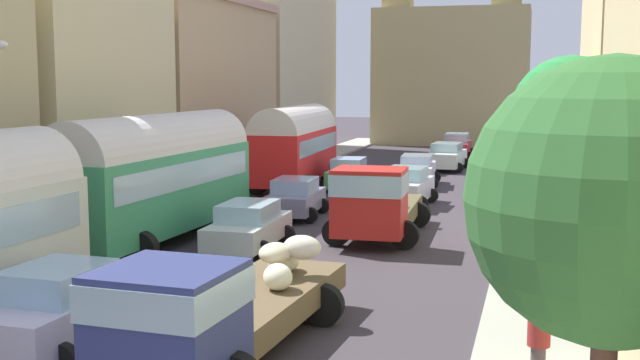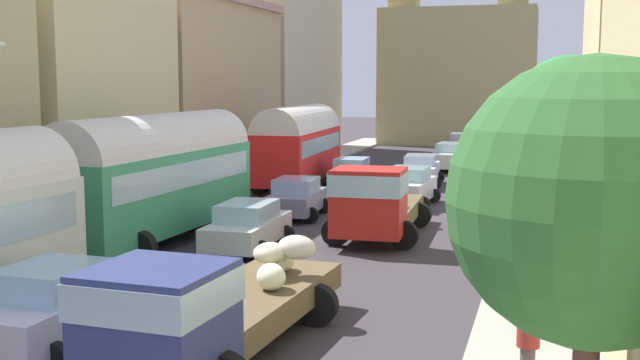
{
  "view_description": "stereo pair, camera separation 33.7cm",
  "coord_description": "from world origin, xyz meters",
  "px_view_note": "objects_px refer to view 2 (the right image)",
  "views": [
    {
      "loc": [
        7.08,
        -6.62,
        5.25
      ],
      "look_at": [
        0.0,
        18.87,
        1.91
      ],
      "focal_mm": 44.34,
      "sensor_mm": 36.0,
      "label": 1
    },
    {
      "loc": [
        7.4,
        -6.53,
        5.25
      ],
      "look_at": [
        0.0,
        18.87,
        1.91
      ],
      "focal_mm": 44.34,
      "sensor_mm": 36.0,
      "label": 2
    }
  ],
  "objects_px": {
    "car_4": "(52,307)",
    "parked_bus_2": "(298,143)",
    "car_2": "(451,156)",
    "pedestrian_2": "(518,217)",
    "car_0": "(408,187)",
    "car_3": "(462,146)",
    "car_6": "(296,198)",
    "pedestrian_0": "(529,203)",
    "parked_bus_1": "(156,172)",
    "pedestrian_1": "(513,236)",
    "car_1": "(420,170)",
    "car_5": "(247,226)",
    "car_7": "(352,174)",
    "pedestrian_3": "(528,344)",
    "cargo_truck_0": "(206,306)",
    "cargo_truck_1": "(375,202)"
  },
  "relations": [
    {
      "from": "car_4",
      "to": "parked_bus_2",
      "type": "bearing_deg",
      "value": 96.12
    },
    {
      "from": "car_1",
      "to": "pedestrian_1",
      "type": "height_order",
      "value": "pedestrian_1"
    },
    {
      "from": "cargo_truck_1",
      "to": "car_2",
      "type": "xyz_separation_m",
      "value": [
        -0.1,
        21.47,
        -0.49
      ]
    },
    {
      "from": "cargo_truck_1",
      "to": "car_6",
      "type": "xyz_separation_m",
      "value": [
        -3.88,
        3.63,
        -0.54
      ]
    },
    {
      "from": "car_0",
      "to": "car_7",
      "type": "bearing_deg",
      "value": 131.84
    },
    {
      "from": "car_2",
      "to": "car_4",
      "type": "distance_m",
      "value": 33.66
    },
    {
      "from": "parked_bus_2",
      "to": "cargo_truck_1",
      "type": "height_order",
      "value": "parked_bus_2"
    },
    {
      "from": "car_3",
      "to": "car_0",
      "type": "bearing_deg",
      "value": -90.01
    },
    {
      "from": "car_1",
      "to": "car_3",
      "type": "distance_m",
      "value": 14.69
    },
    {
      "from": "car_5",
      "to": "pedestrian_0",
      "type": "bearing_deg",
      "value": 33.99
    },
    {
      "from": "car_2",
      "to": "car_4",
      "type": "height_order",
      "value": "car_4"
    },
    {
      "from": "car_0",
      "to": "car_3",
      "type": "relative_size",
      "value": 0.9
    },
    {
      "from": "car_0",
      "to": "car_5",
      "type": "xyz_separation_m",
      "value": [
        -3.27,
        -10.12,
        -0.06
      ]
    },
    {
      "from": "cargo_truck_0",
      "to": "car_2",
      "type": "bearing_deg",
      "value": 89.37
    },
    {
      "from": "car_5",
      "to": "parked_bus_1",
      "type": "bearing_deg",
      "value": 175.69
    },
    {
      "from": "cargo_truck_0",
      "to": "car_6",
      "type": "relative_size",
      "value": 2.07
    },
    {
      "from": "parked_bus_2",
      "to": "pedestrian_1",
      "type": "bearing_deg",
      "value": -53.58
    },
    {
      "from": "car_1",
      "to": "parked_bus_2",
      "type": "bearing_deg",
      "value": -157.32
    },
    {
      "from": "car_1",
      "to": "pedestrian_2",
      "type": "xyz_separation_m",
      "value": [
        5.26,
        -13.72,
        0.2
      ]
    },
    {
      "from": "car_1",
      "to": "car_4",
      "type": "distance_m",
      "value": 26.17
    },
    {
      "from": "car_5",
      "to": "car_7",
      "type": "distance_m",
      "value": 13.91
    },
    {
      "from": "pedestrian_1",
      "to": "pedestrian_3",
      "type": "height_order",
      "value": "pedestrian_3"
    },
    {
      "from": "cargo_truck_1",
      "to": "pedestrian_0",
      "type": "bearing_deg",
      "value": 33.18
    },
    {
      "from": "pedestrian_0",
      "to": "parked_bus_1",
      "type": "bearing_deg",
      "value": -155.12
    },
    {
      "from": "car_2",
      "to": "car_1",
      "type": "bearing_deg",
      "value": -94.87
    },
    {
      "from": "car_0",
      "to": "car_2",
      "type": "height_order",
      "value": "car_0"
    },
    {
      "from": "cargo_truck_0",
      "to": "cargo_truck_1",
      "type": "distance_m",
      "value": 12.22
    },
    {
      "from": "car_2",
      "to": "pedestrian_0",
      "type": "relative_size",
      "value": 2.5
    },
    {
      "from": "car_2",
      "to": "pedestrian_2",
      "type": "bearing_deg",
      "value": -77.7
    },
    {
      "from": "pedestrian_1",
      "to": "car_4",
      "type": "bearing_deg",
      "value": -133.48
    },
    {
      "from": "car_2",
      "to": "car_5",
      "type": "relative_size",
      "value": 1.08
    },
    {
      "from": "car_1",
      "to": "pedestrian_2",
      "type": "distance_m",
      "value": 14.69
    },
    {
      "from": "car_1",
      "to": "pedestrian_0",
      "type": "xyz_separation_m",
      "value": [
        5.52,
        -10.87,
        0.22
      ]
    },
    {
      "from": "car_3",
      "to": "pedestrian_3",
      "type": "distance_m",
      "value": 41.3
    },
    {
      "from": "car_3",
      "to": "car_4",
      "type": "height_order",
      "value": "car_3"
    },
    {
      "from": "car_7",
      "to": "pedestrian_3",
      "type": "height_order",
      "value": "pedestrian_3"
    },
    {
      "from": "car_1",
      "to": "pedestrian_0",
      "type": "distance_m",
      "value": 12.2
    },
    {
      "from": "parked_bus_1",
      "to": "car_2",
      "type": "height_order",
      "value": "parked_bus_1"
    },
    {
      "from": "pedestrian_2",
      "to": "cargo_truck_1",
      "type": "bearing_deg",
      "value": -176.4
    },
    {
      "from": "car_1",
      "to": "car_7",
      "type": "relative_size",
      "value": 1.13
    },
    {
      "from": "car_2",
      "to": "car_6",
      "type": "bearing_deg",
      "value": -101.97
    },
    {
      "from": "car_5",
      "to": "car_6",
      "type": "distance_m",
      "value": 6.1
    },
    {
      "from": "cargo_truck_0",
      "to": "pedestrian_3",
      "type": "distance_m",
      "value": 5.66
    },
    {
      "from": "car_4",
      "to": "pedestrian_3",
      "type": "bearing_deg",
      "value": -1.82
    },
    {
      "from": "parked_bus_2",
      "to": "pedestrian_0",
      "type": "height_order",
      "value": "parked_bus_2"
    },
    {
      "from": "parked_bus_2",
      "to": "car_7",
      "type": "xyz_separation_m",
      "value": [
        2.75,
        -0.18,
        -1.44
      ]
    },
    {
      "from": "car_2",
      "to": "pedestrian_0",
      "type": "bearing_deg",
      "value": -75.11
    },
    {
      "from": "cargo_truck_0",
      "to": "cargo_truck_1",
      "type": "height_order",
      "value": "cargo_truck_1"
    },
    {
      "from": "car_0",
      "to": "car_4",
      "type": "height_order",
      "value": "car_4"
    },
    {
      "from": "car_1",
      "to": "car_3",
      "type": "xyz_separation_m",
      "value": [
        0.5,
        14.68,
        0.05
      ]
    }
  ]
}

